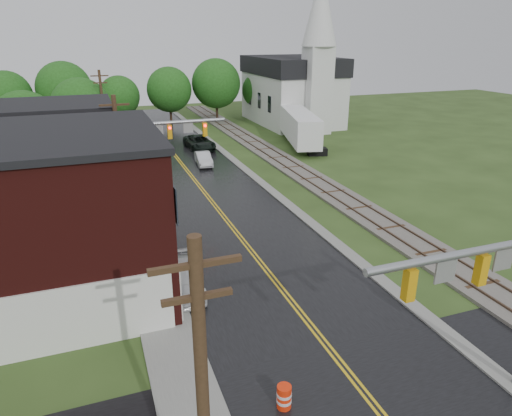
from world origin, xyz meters
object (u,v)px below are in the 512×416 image
traffic_signal_far (160,139)px  traffic_signal_near (496,280)px  church (295,83)px  utility_pole_b (121,163)px  semi_trailer (300,126)px  pickup_white (183,279)px  tree_left_c (28,125)px  sedan_silver (203,159)px  tree_left_e (83,109)px  construction_barrel (284,397)px  utility_pole_c (104,112)px  utility_pole_a (204,416)px  suv_dark (199,143)px  brick_building (9,223)px

traffic_signal_far → traffic_signal_near: bearing=-74.5°
church → traffic_signal_far: 35.59m
traffic_signal_near → utility_pole_b: size_ratio=0.82×
utility_pole_b → semi_trailer: 28.60m
utility_pole_b → pickup_white: bearing=-77.3°
tree_left_c → sedan_silver: size_ratio=1.92×
church → tree_left_e: church is taller
utility_pole_b → sedan_silver: 17.29m
church → tree_left_c: church is taller
semi_trailer → construction_barrel: 40.82m
church → pickup_white: (-24.80, -40.63, -5.17)m
pickup_white → construction_barrel: (1.72, -9.11, -0.20)m
utility_pole_b → semi_trailer: size_ratio=0.70×
church → pickup_white: church is taller
utility_pole_c → traffic_signal_near: bearing=-76.3°
sedan_silver → semi_trailer: semi_trailer is taller
semi_trailer → construction_barrel: size_ratio=13.95×
traffic_signal_near → utility_pole_c: utility_pole_c is taller
traffic_signal_far → tree_left_e: size_ratio=0.90×
utility_pole_b → tree_left_c: size_ratio=1.18×
traffic_signal_near → traffic_signal_far: 25.94m
traffic_signal_far → construction_barrel: traffic_signal_far is taller
utility_pole_a → suv_dark: (10.03, 43.16, -3.94)m
utility_pole_c → suv_dark: size_ratio=1.60×
brick_building → suv_dark: bearing=60.8°
brick_building → traffic_signal_near: (15.96, -13.00, 0.82)m
tree_left_e → construction_barrel: tree_left_e is taller
brick_building → utility_pole_b: size_ratio=1.59×
utility_pole_a → utility_pole_c: same height
tree_left_c → sedan_silver: 16.70m
utility_pole_b → suv_dark: (10.03, 21.16, -3.94)m
traffic_signal_far → construction_barrel: bearing=-89.0°
traffic_signal_far → utility_pole_a: (-3.33, -27.00, -0.25)m
church → sedan_silver: size_ratio=5.03×
sedan_silver → pickup_white: (-6.80, -23.21, 0.01)m
traffic_signal_near → semi_trailer: (11.24, 38.69, -2.62)m
traffic_signal_far → suv_dark: traffic_signal_far is taller
utility_pole_b → traffic_signal_near: bearing=-62.8°
pickup_white → sedan_silver: bearing=77.5°
utility_pole_b → sedan_silver: utility_pole_b is taller
semi_trailer → suv_dark: bearing=167.9°
construction_barrel → traffic_signal_near: bearing=-17.0°
tree_left_c → semi_trailer: bearing=1.6°
church → sedan_silver: church is taller
utility_pole_b → tree_left_c: bearing=111.5°
sedan_silver → utility_pole_c: bearing=143.4°
construction_barrel → pickup_white: bearing=100.7°
suv_dark → construction_barrel: bearing=-103.5°
utility_pole_b → brick_building: bearing=-129.1°
utility_pole_a → tree_left_c: (-7.05, 39.90, -0.21)m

